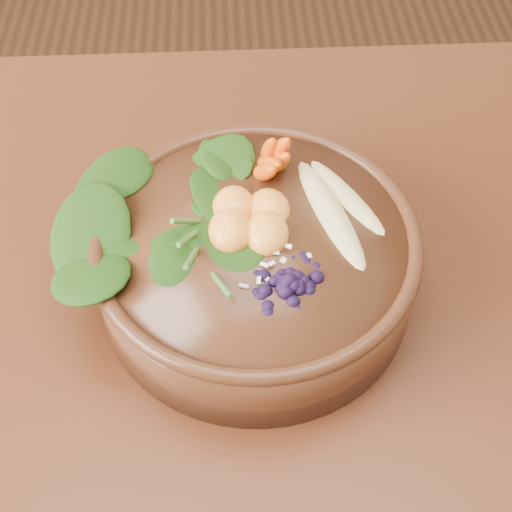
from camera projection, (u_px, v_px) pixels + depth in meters
dining_table at (342, 446)px, 0.62m from camera, size 1.60×0.90×0.75m
stoneware_bowl at (256, 264)px, 0.58m from camera, size 0.34×0.34×0.07m
kale_heap at (182, 188)px, 0.56m from camera, size 0.21×0.20×0.04m
carrot_cluster at (274, 130)px, 0.58m from camera, size 0.07×0.07×0.07m
banana_halves at (340, 194)px, 0.57m from camera, size 0.09×0.15×0.03m
mandarin_cluster at (250, 209)px, 0.56m from camera, size 0.10×0.10×0.03m
blueberry_pile at (290, 271)px, 0.51m from camera, size 0.14×0.13×0.04m
coconut_flakes at (268, 249)px, 0.54m from camera, size 0.10×0.09×0.01m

